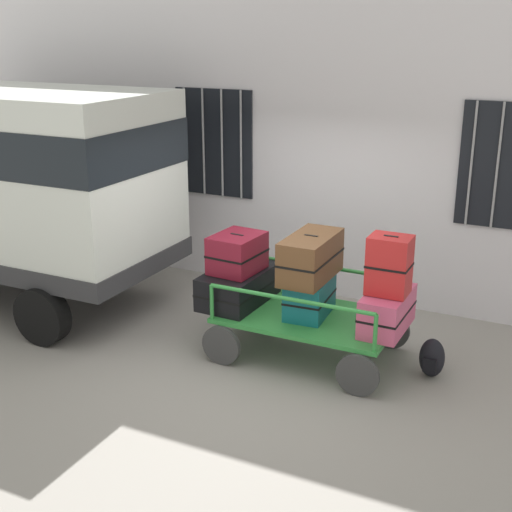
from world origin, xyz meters
TOP-DOWN VIEW (x-y plane):
  - ground_plane at (0.00, 0.00)m, footprint 40.00×40.00m
  - building_wall at (0.00, 2.23)m, footprint 12.00×0.38m
  - luggage_cart at (0.42, 0.19)m, footprint 2.02×1.28m
  - cart_railing at (0.42, 0.19)m, footprint 1.90×1.14m
  - suitcase_left_bottom at (-0.46, 0.21)m, footprint 0.65×1.07m
  - suitcase_left_middle at (-0.46, 0.18)m, footprint 0.54×0.66m
  - suitcase_midleft_bottom at (0.42, 0.22)m, footprint 0.47×0.71m
  - suitcase_midleft_middle at (0.42, 0.21)m, footprint 0.46×0.92m
  - suitcase_center_bottom at (1.31, 0.20)m, footprint 0.43×0.83m
  - suitcase_center_middle at (1.31, 0.17)m, footprint 0.44×0.35m
  - backpack at (1.80, 0.30)m, footprint 0.27×0.22m

SIDE VIEW (x-z plane):
  - ground_plane at x=0.00m, z-range 0.00..0.00m
  - backpack at x=1.80m, z-range 0.00..0.44m
  - luggage_cart at x=0.42m, z-range 0.15..0.65m
  - suitcase_left_bottom at x=-0.46m, z-range 0.50..0.89m
  - suitcase_center_bottom at x=1.31m, z-range 0.50..0.92m
  - suitcase_midleft_bottom at x=0.42m, z-range 0.50..0.93m
  - cart_railing at x=0.42m, z-range 0.63..1.04m
  - suitcase_left_middle at x=-0.46m, z-range 0.89..1.33m
  - suitcase_midleft_middle at x=0.42m, z-range 0.93..1.43m
  - suitcase_center_middle at x=1.31m, z-range 0.92..1.55m
  - building_wall at x=0.00m, z-range 0.00..5.00m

